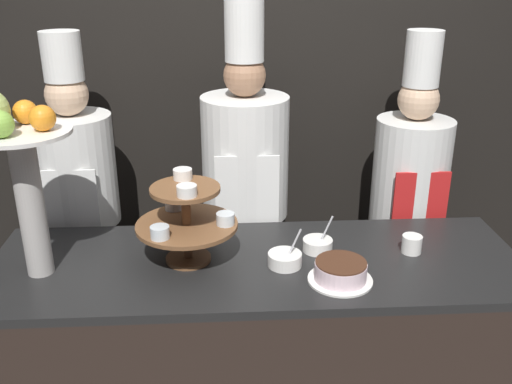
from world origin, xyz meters
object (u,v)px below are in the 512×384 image
object	(u,v)px
tiered_stand	(186,217)
chef_left	(80,202)
fruit_pedestal	(16,156)
cake_round	(341,272)
cup_white	(412,244)
serving_bowl_far	(318,245)
chef_center_left	(245,189)
chef_center_right	(408,199)
serving_bowl_near	(285,259)

from	to	relation	value
tiered_stand	chef_left	distance (m)	0.79
fruit_pedestal	cake_round	world-z (taller)	fruit_pedestal
fruit_pedestal	cup_white	bearing A→B (deg)	3.11
serving_bowl_far	chef_left	world-z (taller)	chef_left
cup_white	chef_center_left	world-z (taller)	chef_center_left
serving_bowl_far	fruit_pedestal	bearing A→B (deg)	-173.91
chef_center_right	serving_bowl_near	bearing A→B (deg)	-137.58
tiered_stand	chef_center_right	bearing A→B (deg)	27.82
chef_center_left	chef_center_right	xyz separation A→B (m)	(0.80, 0.00, -0.07)
cup_white	serving_bowl_far	bearing A→B (deg)	174.42
serving_bowl_far	chef_center_right	size ratio (longest dim) A/B	0.09
chef_left	chef_center_left	size ratio (longest dim) A/B	0.92
cup_white	serving_bowl_near	xyz separation A→B (m)	(-0.52, -0.08, -0.01)
cake_round	serving_bowl_far	distance (m)	0.24
chef_left	chef_center_right	xyz separation A→B (m)	(1.59, -0.00, -0.03)
cup_white	cake_round	bearing A→B (deg)	-148.24
cake_round	chef_left	distance (m)	1.33
tiered_stand	chef_center_left	xyz separation A→B (m)	(0.25, 0.55, -0.11)
cake_round	serving_bowl_near	xyz separation A→B (m)	(-0.19, 0.13, -0.01)
serving_bowl_far	chef_left	bearing A→B (deg)	154.67
cake_round	chef_center_right	size ratio (longest dim) A/B	0.14
tiered_stand	chef_center_left	distance (m)	0.61
tiered_stand	serving_bowl_near	bearing A→B (deg)	-9.68
chef_center_left	chef_center_right	world-z (taller)	chef_center_left
serving_bowl_far	chef_center_left	bearing A→B (deg)	118.42
tiered_stand	chef_left	world-z (taller)	chef_left
cup_white	serving_bowl_far	size ratio (longest dim) A/B	0.53
serving_bowl_near	chef_center_right	distance (m)	0.91
serving_bowl_near	chef_left	distance (m)	1.10
serving_bowl_near	chef_center_left	world-z (taller)	chef_center_left
tiered_stand	cup_white	size ratio (longest dim) A/B	4.91
tiered_stand	chef_center_left	size ratio (longest dim) A/B	0.20
tiered_stand	chef_center_left	bearing A→B (deg)	65.91
tiered_stand	cake_round	distance (m)	0.61
chef_center_right	cake_round	bearing A→B (deg)	-123.10
chef_left	chef_center_right	size ratio (longest dim) A/B	1.00
fruit_pedestal	cake_round	distance (m)	1.22
serving_bowl_near	chef_center_right	xyz separation A→B (m)	(0.67, 0.62, -0.03)
fruit_pedestal	tiered_stand	bearing A→B (deg)	6.51
tiered_stand	cake_round	size ratio (longest dim) A/B	1.64
chef_center_right	cup_white	bearing A→B (deg)	-106.02
tiered_stand	cup_white	xyz separation A→B (m)	(0.89, 0.01, -0.15)
fruit_pedestal	chef_center_right	size ratio (longest dim) A/B	0.40
chef_center_right	fruit_pedestal	bearing A→B (deg)	-159.10
cup_white	chef_center_right	world-z (taller)	chef_center_right
serving_bowl_far	cup_white	bearing A→B (deg)	-5.58
tiered_stand	fruit_pedestal	world-z (taller)	fruit_pedestal
serving_bowl_near	serving_bowl_far	xyz separation A→B (m)	(0.15, 0.11, -0.00)
cake_round	serving_bowl_far	bearing A→B (deg)	100.69
cup_white	chef_center_left	bearing A→B (deg)	140.20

